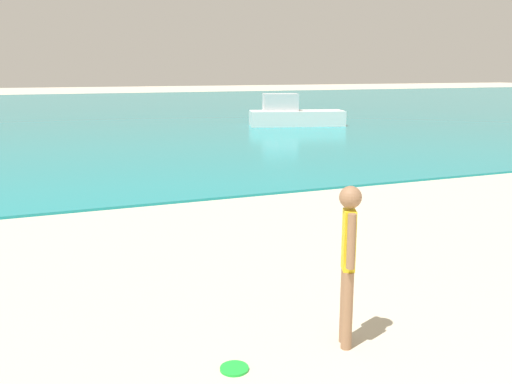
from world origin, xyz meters
name	(u,v)px	position (x,y,z in m)	size (l,w,h in m)	color
water	(74,111)	(0.00, 41.17, 0.03)	(160.00, 60.00, 0.06)	teal
person_standing	(348,257)	(0.04, 4.16, 1.00)	(0.23, 0.38, 1.76)	#936B4C
frisbee	(234,369)	(-1.25, 4.13, 0.01)	(0.29, 0.29, 0.03)	green
boat_near	(293,115)	(9.77, 25.47, 0.63)	(5.11, 2.84, 1.66)	white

